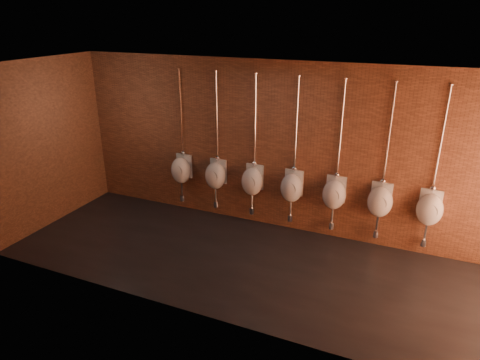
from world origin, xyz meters
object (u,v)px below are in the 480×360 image
object	(u,v)px
urinal_0	(181,169)
urinal_6	(430,209)
urinal_2	(252,181)
urinal_1	(216,175)
urinal_4	(334,194)
urinal_3	(292,187)
urinal_5	(380,201)

from	to	relation	value
urinal_0	urinal_6	world-z (taller)	same
urinal_2	urinal_6	bearing A→B (deg)	0.00
urinal_1	urinal_4	distance (m)	2.37
urinal_0	urinal_3	world-z (taller)	same
urinal_0	urinal_2	bearing A→B (deg)	0.00
urinal_0	urinal_5	size ratio (longest dim) A/B	1.00
urinal_4	urinal_5	xyz separation A→B (m)	(0.79, 0.00, 0.00)
urinal_1	urinal_2	distance (m)	0.79
urinal_1	urinal_3	bearing A→B (deg)	0.00
urinal_1	urinal_5	xyz separation A→B (m)	(3.16, 0.00, 0.00)
urinal_5	urinal_1	bearing A→B (deg)	180.00
urinal_0	urinal_2	world-z (taller)	same
urinal_6	urinal_2	bearing A→B (deg)	180.00
urinal_1	urinal_0	bearing A→B (deg)	180.00
urinal_3	urinal_2	bearing A→B (deg)	180.00
urinal_4	urinal_6	world-z (taller)	same
urinal_1	urinal_2	size ratio (longest dim) A/B	1.00
urinal_3	urinal_5	world-z (taller)	same
urinal_0	urinal_6	xyz separation A→B (m)	(4.75, 0.00, 0.00)
urinal_5	urinal_6	size ratio (longest dim) A/B	1.00
urinal_0	urinal_6	distance (m)	4.75
urinal_0	urinal_3	bearing A→B (deg)	0.00
urinal_2	urinal_5	size ratio (longest dim) A/B	1.00
urinal_0	urinal_2	xyz separation A→B (m)	(1.58, 0.00, 0.00)
urinal_0	urinal_3	distance (m)	2.37
urinal_1	urinal_3	size ratio (longest dim) A/B	1.00
urinal_4	urinal_6	xyz separation A→B (m)	(1.58, 0.00, 0.00)
urinal_2	urinal_4	distance (m)	1.58
urinal_3	urinal_1	bearing A→B (deg)	180.00
urinal_4	urinal_6	size ratio (longest dim) A/B	1.00
urinal_4	urinal_2	bearing A→B (deg)	180.00
urinal_2	urinal_5	world-z (taller)	same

